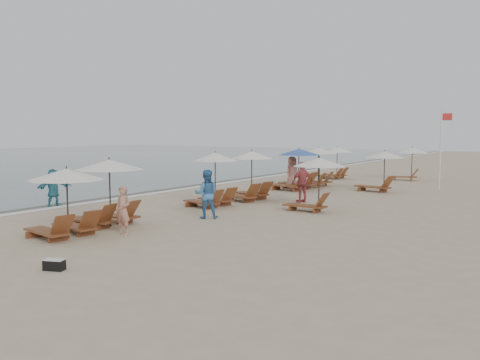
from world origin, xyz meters
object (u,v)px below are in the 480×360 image
Objects in this scene: lounger_station_2 at (211,181)px; lounger_station_5 at (315,167)px; lounger_station_0 at (63,200)px; beachgoer_mid_a at (206,194)px; lounger_station_6 at (335,161)px; duffel_bag at (54,265)px; lounger_station_3 at (247,178)px; lounger_station_4 at (294,170)px; lounger_station_1 at (106,191)px; inland_station_1 at (379,167)px; inland_station_0 at (314,177)px; inland_station_2 at (409,159)px; beachgoer_far_a at (302,182)px; flag_pole_near at (441,146)px; waterline_walker at (53,188)px; beachgoer_far_b at (292,173)px; beachgoer_near at (123,211)px.

lounger_station_2 reaches higher than lounger_station_5.
beachgoer_mid_a is (1.60, 5.22, -0.24)m from lounger_station_0.
lounger_station_6 reaches higher than duffel_bag.
lounger_station_5 is at bearing 89.17° from lounger_station_3.
duffel_bag is at bearing -80.72° from lounger_station_4.
inland_station_1 is at bearing 72.76° from lounger_station_1.
lounger_station_3 is at bearing -90.83° from lounger_station_5.
lounger_station_0 is at bearing -115.50° from inland_station_0.
inland_station_2 reaches higher than beachgoer_far_a.
lounger_station_3 reaches higher than duffel_bag.
lounger_station_6 is 4.49× the size of duffel_bag.
lounger_station_2 is 15.54m from lounger_station_6.
inland_station_2 is (4.33, 22.89, 0.26)m from lounger_station_1.
lounger_station_1 is 0.98× the size of lounger_station_5.
lounger_station_2 is (0.36, 5.69, -0.06)m from lounger_station_1.
inland_station_2 is (3.91, 24.97, 0.30)m from lounger_station_0.
lounger_station_4 is 4.69m from inland_station_1.
lounger_station_2 reaches higher than inland_station_2.
lounger_station_0 reaches higher than beachgoer_far_a.
lounger_station_5 is at bearing 83.59° from lounger_station_4.
lounger_station_6 is 0.88× the size of inland_station_1.
beachgoer_mid_a is 16.07m from flag_pole_near.
lounger_station_2 is 0.95× the size of lounger_station_3.
inland_station_2 is at bearing 91.39° from inland_station_0.
inland_station_1 is at bearing -86.86° from inland_station_2.
beachgoer_far_a is 3.54× the size of duffel_bag.
lounger_station_1 is at bearing -96.49° from waterline_walker.
beachgoer_mid_a is at bearing -125.39° from inland_station_0.
inland_station_1 is 1.46× the size of beachgoer_far_b.
inland_station_1 is at bearing 76.03° from lounger_station_0.
lounger_station_4 is 7.79m from lounger_station_6.
duffel_bag is (-1.35, -19.93, -1.22)m from inland_station_1.
lounger_station_3 is 15.09m from inland_station_2.
flag_pole_near is at bearing 34.66° from lounger_station_4.
flag_pole_near is at bearing 60.89° from lounger_station_2.
lounger_station_4 is 8.50m from flag_pole_near.
beachgoer_far_a is at bearing 17.27° from lounger_station_3.
lounger_station_4 is at bearing 123.24° from inland_station_0.
waterline_walker is (-6.13, -6.36, -0.27)m from lounger_station_3.
lounger_station_5 is 15.11m from waterline_walker.
lounger_station_5 is 9.63m from inland_station_0.
lounger_station_2 is at bearing -91.92° from lounger_station_5.
duffel_bag is at bearing -93.87° from inland_station_1.
lounger_station_3 is 1.62× the size of beachgoer_near.
inland_station_2 is 1.64× the size of beachgoer_near.
beachgoer_near is 10.00m from beachgoer_far_a.
lounger_station_3 is 5.33m from beachgoer_mid_a.
lounger_station_6 is at bearing 18.65° from beachgoer_far_b.
lounger_station_6 is (-0.80, 7.75, 0.11)m from lounger_station_4.
inland_station_1 is at bearing -164.11° from beachgoer_far_a.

